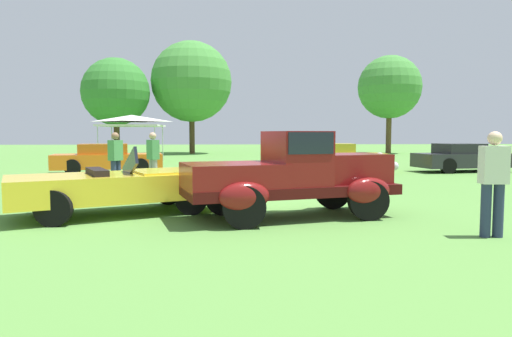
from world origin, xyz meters
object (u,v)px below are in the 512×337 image
object	(u,v)px
show_car_yellow	(334,158)
spectator_between_cars	(302,160)
canopy_tent_left_field	(132,120)
spectator_near_truck	(493,180)
neighbor_convertible	(124,186)
spectator_far_side	(116,159)
feature_pickup_truck	(292,174)
show_car_charcoal	(462,158)
spectator_by_row	(153,158)
show_car_orange	(107,159)

from	to	relation	value
show_car_yellow	spectator_between_cars	size ratio (longest dim) A/B	2.65
show_car_yellow	canopy_tent_left_field	bearing A→B (deg)	144.74
spectator_near_truck	canopy_tent_left_field	distance (m)	22.14
neighbor_convertible	canopy_tent_left_field	xyz separation A→B (m)	(-3.33, 17.28, 1.85)
spectator_far_side	feature_pickup_truck	bearing A→B (deg)	-46.68
spectator_near_truck	canopy_tent_left_field	bearing A→B (deg)	116.00
feature_pickup_truck	neighbor_convertible	bearing A→B (deg)	169.06
feature_pickup_truck	spectator_far_side	bearing A→B (deg)	133.32
show_car_yellow	canopy_tent_left_field	xyz separation A→B (m)	(-10.09, 7.13, 1.82)
feature_pickup_truck	show_car_charcoal	distance (m)	13.63
show_car_yellow	spectator_near_truck	xyz separation A→B (m)	(-0.40, -12.72, 0.31)
spectator_between_cars	neighbor_convertible	bearing A→B (deg)	-141.78
neighbor_convertible	spectator_far_side	bearing A→B (deg)	105.45
feature_pickup_truck	spectator_near_truck	world-z (taller)	feature_pickup_truck
feature_pickup_truck	neighbor_convertible	size ratio (longest dim) A/B	0.96
feature_pickup_truck	show_car_yellow	size ratio (longest dim) A/B	0.98
neighbor_convertible	spectator_far_side	size ratio (longest dim) A/B	2.71
spectator_between_cars	spectator_near_truck	bearing A→B (deg)	-70.49
spectator_by_row	spectator_between_cars	bearing A→B (deg)	-17.27
show_car_charcoal	canopy_tent_left_field	distance (m)	17.40
feature_pickup_truck	spectator_far_side	distance (m)	6.66
spectator_by_row	spectator_near_truck	bearing A→B (deg)	-48.28
show_car_orange	show_car_charcoal	xyz separation A→B (m)	(15.13, -0.27, -0.00)
spectator_between_cars	canopy_tent_left_field	xyz separation A→B (m)	(-7.58, 13.93, 1.51)
spectator_by_row	show_car_charcoal	bearing A→B (deg)	21.97
spectator_between_cars	show_car_charcoal	bearing A→B (deg)	38.57
spectator_near_truck	canopy_tent_left_field	xyz separation A→B (m)	(-9.68, 19.85, 1.51)
spectator_far_side	show_car_orange	bearing A→B (deg)	106.62
spectator_between_cars	show_car_yellow	bearing A→B (deg)	69.77
spectator_far_side	show_car_charcoal	bearing A→B (deg)	22.45
show_car_orange	spectator_near_truck	size ratio (longest dim) A/B	2.74
neighbor_convertible	show_car_yellow	xyz separation A→B (m)	(6.76, 10.14, 0.02)
feature_pickup_truck	canopy_tent_left_field	size ratio (longest dim) A/B	1.30
spectator_far_side	canopy_tent_left_field	size ratio (longest dim) A/B	0.50
neighbor_convertible	show_car_orange	distance (m)	10.40
show_car_yellow	spectator_near_truck	world-z (taller)	spectator_near_truck
show_car_orange	spectator_between_cars	world-z (taller)	spectator_between_cars
show_car_yellow	neighbor_convertible	bearing A→B (deg)	-123.68
show_car_charcoal	canopy_tent_left_field	world-z (taller)	canopy_tent_left_field
show_car_charcoal	show_car_orange	bearing A→B (deg)	178.97
feature_pickup_truck	spectator_far_side	world-z (taller)	feature_pickup_truck
show_car_orange	spectator_by_row	size ratio (longest dim) A/B	2.74
spectator_by_row	canopy_tent_left_field	distance (m)	13.04
show_car_orange	spectator_by_row	xyz separation A→B (m)	(2.74, -5.27, 0.31)
spectator_near_truck	show_car_charcoal	bearing A→B (deg)	64.42
show_car_yellow	spectator_far_side	bearing A→B (deg)	-143.02
show_car_yellow	show_car_charcoal	size ratio (longest dim) A/B	1.07
show_car_charcoal	spectator_by_row	world-z (taller)	spectator_by_row
spectator_between_cars	spectator_far_side	distance (m)	5.48
neighbor_convertible	show_car_yellow	distance (m)	12.19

